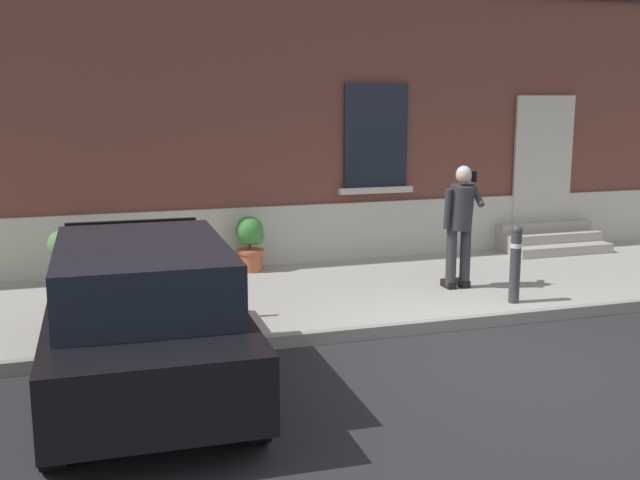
{
  "coord_description": "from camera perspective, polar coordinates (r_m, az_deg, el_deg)",
  "views": [
    {
      "loc": [
        -4.13,
        -7.17,
        2.86
      ],
      "look_at": [
        -1.34,
        1.6,
        1.1
      ],
      "focal_mm": 42.73,
      "sensor_mm": 36.0,
      "label": 1
    }
  ],
  "objects": [
    {
      "name": "planter_terracotta",
      "position": [
        11.88,
        -5.25,
        -0.16
      ],
      "size": [
        0.44,
        0.44,
        0.86
      ],
      "color": "#B25B38",
      "rests_on": "sidewalk"
    },
    {
      "name": "entrance_stoop",
      "position": [
        14.09,
        16.8,
        0.04
      ],
      "size": [
        1.82,
        0.96,
        0.48
      ],
      "color": "#9E998E",
      "rests_on": "sidewalk"
    },
    {
      "name": "ground_plane",
      "position": [
        8.75,
        11.74,
        -8.48
      ],
      "size": [
        80.0,
        80.0,
        0.0
      ],
      "primitive_type": "plane",
      "color": "#232326"
    },
    {
      "name": "curb_edge",
      "position": [
        9.51,
        8.98,
        -6.33
      ],
      "size": [
        24.0,
        0.12,
        0.15
      ],
      "primitive_type": "cube",
      "color": "gray",
      "rests_on": "ground"
    },
    {
      "name": "sidewalk",
      "position": [
        11.14,
        4.7,
        -3.69
      ],
      "size": [
        24.0,
        3.6,
        0.15
      ],
      "primitive_type": "cube",
      "color": "#99968E",
      "rests_on": "ground"
    },
    {
      "name": "building_facade",
      "position": [
        13.15,
        0.74,
        14.6
      ],
      "size": [
        24.0,
        1.52,
        7.5
      ],
      "color": "brown",
      "rests_on": "ground"
    },
    {
      "name": "planter_olive",
      "position": [
        11.28,
        -18.56,
        -1.27
      ],
      "size": [
        0.44,
        0.44,
        0.86
      ],
      "color": "#606B38",
      "rests_on": "sidewalk"
    },
    {
      "name": "person_on_phone",
      "position": [
        10.82,
        10.47,
        1.57
      ],
      "size": [
        0.51,
        0.47,
        1.75
      ],
      "rotation": [
        0.0,
        0.0,
        -0.25
      ],
      "color": "#2D2D33",
      "rests_on": "sidewalk"
    },
    {
      "name": "bollard_near_person",
      "position": [
        10.31,
        14.43,
        -1.53
      ],
      "size": [
        0.15,
        0.15,
        1.04
      ],
      "color": "#333338",
      "rests_on": "sidewalk"
    },
    {
      "name": "hatchback_car_black",
      "position": [
        7.54,
        -13.09,
        -5.39
      ],
      "size": [
        1.87,
        4.1,
        1.5
      ],
      "color": "black",
      "rests_on": "ground"
    }
  ]
}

